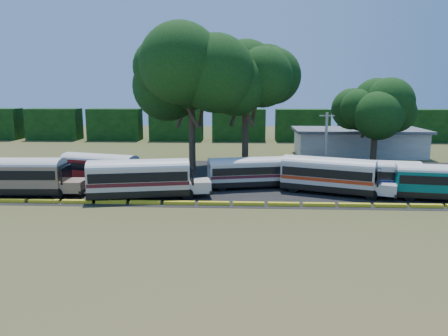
{
  "coord_description": "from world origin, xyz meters",
  "views": [
    {
      "loc": [
        1.11,
        -35.41,
        9.98
      ],
      "look_at": [
        -0.86,
        6.0,
        2.34
      ],
      "focal_mm": 35.0,
      "sensor_mm": 36.0,
      "label": 1
    }
  ],
  "objects_px": {
    "bus_beige": "(17,174)",
    "tree_west": "(191,73)",
    "bus_cream_west": "(142,177)",
    "bus_red": "(102,167)",
    "bus_white_red": "(331,173)",
    "bus_teal": "(445,180)"
  },
  "relations": [
    {
      "from": "bus_beige",
      "to": "bus_cream_west",
      "type": "relative_size",
      "value": 0.98
    },
    {
      "from": "bus_white_red",
      "to": "bus_teal",
      "type": "relative_size",
      "value": 1.07
    },
    {
      "from": "bus_white_red",
      "to": "bus_beige",
      "type": "bearing_deg",
      "value": -153.66
    },
    {
      "from": "bus_red",
      "to": "bus_cream_west",
      "type": "relative_size",
      "value": 0.89
    },
    {
      "from": "bus_beige",
      "to": "tree_west",
      "type": "height_order",
      "value": "tree_west"
    },
    {
      "from": "bus_cream_west",
      "to": "bus_white_red",
      "type": "distance_m",
      "value": 17.71
    },
    {
      "from": "bus_cream_west",
      "to": "tree_west",
      "type": "bearing_deg",
      "value": 67.0
    },
    {
      "from": "bus_cream_west",
      "to": "tree_west",
      "type": "distance_m",
      "value": 17.46
    },
    {
      "from": "bus_beige",
      "to": "bus_white_red",
      "type": "height_order",
      "value": "bus_beige"
    },
    {
      "from": "bus_teal",
      "to": "bus_white_red",
      "type": "bearing_deg",
      "value": 176.8
    },
    {
      "from": "bus_red",
      "to": "bus_white_red",
      "type": "height_order",
      "value": "bus_white_red"
    },
    {
      "from": "bus_red",
      "to": "tree_west",
      "type": "relative_size",
      "value": 0.63
    },
    {
      "from": "bus_beige",
      "to": "bus_white_red",
      "type": "distance_m",
      "value": 29.31
    },
    {
      "from": "bus_beige",
      "to": "tree_west",
      "type": "relative_size",
      "value": 0.69
    },
    {
      "from": "bus_teal",
      "to": "tree_west",
      "type": "height_order",
      "value": "tree_west"
    },
    {
      "from": "bus_cream_west",
      "to": "bus_teal",
      "type": "relative_size",
      "value": 1.12
    },
    {
      "from": "bus_beige",
      "to": "bus_red",
      "type": "bearing_deg",
      "value": 38.24
    },
    {
      "from": "bus_teal",
      "to": "bus_beige",
      "type": "bearing_deg",
      "value": -170.6
    },
    {
      "from": "bus_cream_west",
      "to": "bus_white_red",
      "type": "bearing_deg",
      "value": -2.51
    },
    {
      "from": "bus_white_red",
      "to": "bus_cream_west",
      "type": "bearing_deg",
      "value": -149.37
    },
    {
      "from": "tree_west",
      "to": "bus_white_red",
      "type": "bearing_deg",
      "value": -38.31
    },
    {
      "from": "tree_west",
      "to": "bus_teal",
      "type": "bearing_deg",
      "value": -29.25
    }
  ]
}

